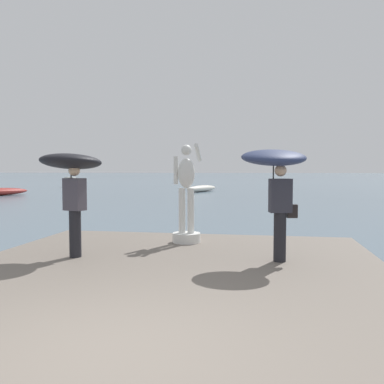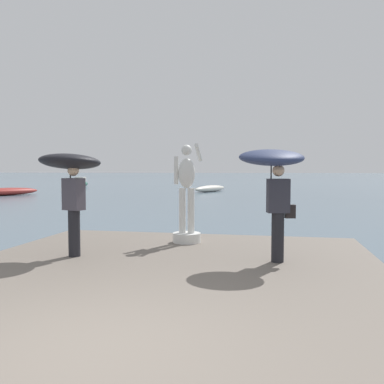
{
  "view_description": "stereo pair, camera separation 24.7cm",
  "coord_description": "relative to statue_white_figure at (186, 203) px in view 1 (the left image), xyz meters",
  "views": [
    {
      "loc": [
        1.48,
        -3.4,
        2.04
      ],
      "look_at": [
        0.0,
        5.45,
        1.55
      ],
      "focal_mm": 38.5,
      "sensor_mm": 36.0,
      "label": 1
    },
    {
      "loc": [
        1.72,
        -3.36,
        2.04
      ],
      "look_at": [
        0.0,
        5.45,
        1.55
      ],
      "focal_mm": 38.5,
      "sensor_mm": 36.0,
      "label": 2
    }
  ],
  "objects": [
    {
      "name": "boat_far",
      "position": [
        -3.69,
        28.26,
        -0.99
      ],
      "size": [
        2.76,
        5.03,
        0.58
      ],
      "color": "silver",
      "rests_on": "ground"
    },
    {
      "name": "pier",
      "position": [
        0.16,
        -3.7,
        -1.08
      ],
      "size": [
        7.31,
        9.93,
        0.4
      ],
      "primitive_type": "cube",
      "color": "#70665B",
      "rests_on": "ground"
    },
    {
      "name": "onlooker_right",
      "position": [
        1.89,
        -1.62,
        0.75
      ],
      "size": [
        1.35,
        1.37,
        2.06
      ],
      "color": "black",
      "rests_on": "pier"
    },
    {
      "name": "statue_white_figure",
      "position": [
        0.0,
        0.0,
        0.0
      ],
      "size": [
        0.63,
        0.88,
        2.23
      ],
      "color": "silver",
      "rests_on": "pier"
    },
    {
      "name": "onlooker_left",
      "position": [
        -1.86,
        -1.82,
        0.72
      ],
      "size": [
        1.45,
        1.46,
        1.98
      ],
      "color": "black",
      "rests_on": "pier"
    },
    {
      "name": "boat_mid",
      "position": [
        -20.06,
        35.59,
        -0.84
      ],
      "size": [
        1.94,
        3.65,
        1.17
      ],
      "color": "#336B5B",
      "rests_on": "ground"
    },
    {
      "name": "ground_plane",
      "position": [
        0.16,
        34.34,
        -1.28
      ],
      "size": [
        400.0,
        400.0,
        0.0
      ],
      "primitive_type": "plane",
      "color": "slate"
    }
  ]
}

